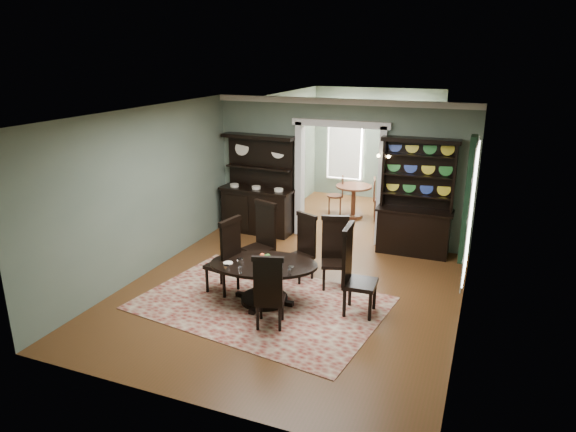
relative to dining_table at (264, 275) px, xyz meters
name	(u,v)px	position (x,y,z in m)	size (l,w,h in m)	color
room	(288,205)	(0.26, 0.40, 1.10)	(5.51, 6.01, 3.01)	#583017
parlor	(368,150)	(0.26, 5.88, 1.04)	(3.51, 3.50, 3.01)	#583017
doorway_trim	(340,166)	(0.26, 3.35, 1.14)	(2.08, 0.25, 2.57)	silver
right_window	(469,206)	(2.95, 1.28, 1.13)	(0.15, 1.47, 2.12)	white
wall_sconce	(384,157)	(1.21, 3.20, 1.41)	(0.27, 0.21, 0.21)	gold
rug	(261,303)	(-0.02, -0.08, -0.47)	(3.81, 2.59, 0.01)	maroon
dining_table	(264,275)	(0.00, 0.00, 0.00)	(1.96, 1.96, 0.68)	black
centerpiece	(263,262)	(0.04, -0.10, 0.26)	(1.20, 0.77, 0.20)	white
chair_far_left	(262,236)	(-0.52, 1.10, 0.23)	(0.63, 0.61, 1.34)	black
chair_far_mid	(303,245)	(0.26, 1.13, 0.15)	(0.57, 0.56, 1.19)	black
chair_far_right	(334,250)	(0.86, 1.05, 0.18)	(0.57, 0.55, 1.24)	black
chair_end_left	(227,254)	(-0.70, 0.07, 0.23)	(0.55, 0.57, 1.33)	black
chair_end_right	(353,268)	(1.42, 0.19, 0.27)	(0.53, 0.55, 1.42)	black
chair_near	(269,291)	(0.42, -0.76, 0.15)	(0.53, 0.52, 1.18)	black
sideboard	(258,199)	(-1.54, 3.10, 0.29)	(1.68, 0.64, 2.19)	black
welsh_dresser	(415,213)	(1.90, 3.10, 0.37)	(1.50, 0.56, 2.33)	black
parlor_table	(354,197)	(0.18, 4.93, 0.05)	(0.86, 0.86, 0.80)	brown
parlor_chair_left	(338,194)	(-0.27, 5.09, 0.03)	(0.44, 0.43, 0.95)	brown
parlor_chair_right	(379,198)	(0.79, 4.96, 0.08)	(0.47, 0.46, 1.03)	brown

